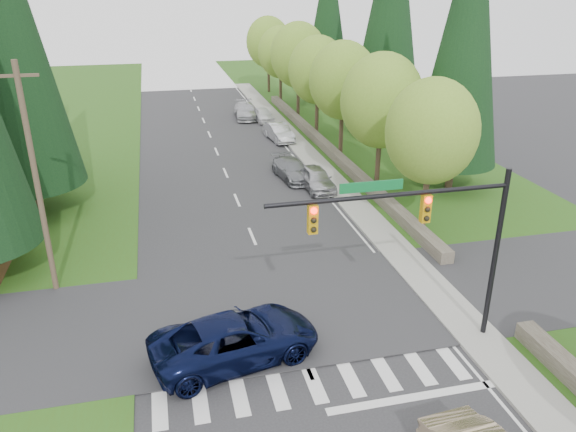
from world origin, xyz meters
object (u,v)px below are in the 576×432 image
object	(u,v)px
parked_car_b	(292,170)
parked_car_c	(279,132)
parked_car_d	(263,115)
parked_car_e	(246,111)
parked_car_a	(317,179)
suv_navy	(235,339)

from	to	relation	value
parked_car_b	parked_car_c	size ratio (longest dim) A/B	1.04
parked_car_d	parked_car_e	size ratio (longest dim) A/B	0.76
parked_car_a	parked_car_b	bearing A→B (deg)	111.62
suv_navy	parked_car_b	distance (m)	20.07
suv_navy	parked_car_a	xyz separation A→B (m)	(7.80, 16.51, -0.12)
parked_car_a	parked_car_e	world-z (taller)	parked_car_e
parked_car_b	parked_car_d	bearing A→B (deg)	78.17
parked_car_a	parked_car_e	size ratio (longest dim) A/B	0.84
parked_car_d	parked_car_e	xyz separation A→B (m)	(-1.40, 1.75, 0.08)
suv_navy	parked_car_e	world-z (taller)	suv_navy
parked_car_b	parked_car_d	size ratio (longest dim) A/B	1.18
suv_navy	parked_car_a	size ratio (longest dim) A/B	1.43
parked_car_d	parked_car_e	distance (m)	2.24
parked_car_b	suv_navy	bearing A→B (deg)	-117.28
parked_car_a	parked_car_c	distance (m)	12.31
suv_navy	parked_car_d	distance (m)	36.88
suv_navy	parked_car_d	xyz separation A→B (m)	(8.00, 36.00, -0.19)
suv_navy	parked_car_b	bearing A→B (deg)	-32.19
parked_car_a	parked_car_d	bearing A→B (deg)	87.25
parked_car_c	parked_car_d	distance (m)	7.19
parked_car_c	parked_car_e	xyz separation A→B (m)	(-1.40, 8.94, 0.02)
parked_car_b	parked_car_c	bearing A→B (deg)	75.16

